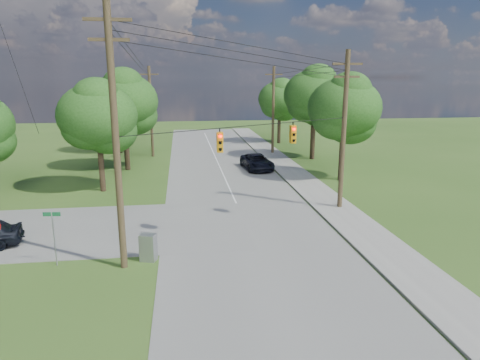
{
  "coord_description": "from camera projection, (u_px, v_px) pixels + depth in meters",
  "views": [
    {
      "loc": [
        -1.72,
        -18.93,
        8.75
      ],
      "look_at": [
        1.58,
        5.0,
        2.95
      ],
      "focal_mm": 32.0,
      "sensor_mm": 36.0,
      "label": 1
    }
  ],
  "objects": [
    {
      "name": "traffic_signals",
      "position": [
        259.0,
        138.0,
        23.83
      ],
      "size": [
        4.91,
        3.27,
        1.05
      ],
      "color": "orange",
      "rests_on": "ground"
    },
    {
      "name": "tree_e_near",
      "position": [
        344.0,
        108.0,
        36.05
      ],
      "size": [
        6.2,
        6.2,
        8.81
      ],
      "color": "#413120",
      "rests_on": "ground"
    },
    {
      "name": "tree_e_mid",
      "position": [
        314.0,
        95.0,
        45.6
      ],
      "size": [
        6.6,
        6.6,
        9.64
      ],
      "color": "#413120",
      "rests_on": "ground"
    },
    {
      "name": "pole_ne",
      "position": [
        344.0,
        129.0,
        28.12
      ],
      "size": [
        2.0,
        0.32,
        10.5
      ],
      "color": "#4D3E28",
      "rests_on": "ground"
    },
    {
      "name": "ground",
      "position": [
        222.0,
        265.0,
        20.51
      ],
      "size": [
        140.0,
        140.0,
        0.0
      ],
      "primitive_type": "plane",
      "color": "#35591D",
      "rests_on": "ground"
    },
    {
      "name": "tree_e_far",
      "position": [
        280.0,
        99.0,
        57.25
      ],
      "size": [
        5.8,
        5.8,
        8.32
      ],
      "color": "#413120",
      "rests_on": "ground"
    },
    {
      "name": "tree_w_mid",
      "position": [
        124.0,
        101.0,
        40.2
      ],
      "size": [
        6.4,
        6.4,
        9.22
      ],
      "color": "#413120",
      "rests_on": "ground"
    },
    {
      "name": "car_main_north",
      "position": [
        257.0,
        162.0,
        41.59
      ],
      "size": [
        2.89,
        5.45,
        1.46
      ],
      "primitive_type": "imported",
      "rotation": [
        0.0,
        0.0,
        0.09
      ],
      "color": "black",
      "rests_on": "main_road"
    },
    {
      "name": "pole_north_e",
      "position": [
        273.0,
        110.0,
        49.39
      ],
      "size": [
        2.0,
        0.32,
        10.0
      ],
      "color": "#4D3E28",
      "rests_on": "ground"
    },
    {
      "name": "sidewalk_east",
      "position": [
        354.0,
        222.0,
        26.46
      ],
      "size": [
        2.6,
        100.0,
        0.12
      ],
      "primitive_type": "cube",
      "color": "#A6A49B",
      "rests_on": "ground"
    },
    {
      "name": "control_cabinet",
      "position": [
        148.0,
        248.0,
        20.85
      ],
      "size": [
        0.88,
        0.75,
        1.35
      ],
      "primitive_type": "cube",
      "rotation": [
        0.0,
        0.0,
        -0.31
      ],
      "color": "gray",
      "rests_on": "ground"
    },
    {
      "name": "tree_w_far",
      "position": [
        117.0,
        100.0,
        49.64
      ],
      "size": [
        6.0,
        6.0,
        8.73
      ],
      "color": "#413120",
      "rests_on": "ground"
    },
    {
      "name": "power_lines",
      "position": [
        226.0,
        72.0,
        29.69
      ],
      "size": [
        13.93,
        29.62,
        4.93
      ],
      "color": "black",
      "rests_on": "ground"
    },
    {
      "name": "pole_sw",
      "position": [
        116.0,
        136.0,
        18.83
      ],
      "size": [
        2.0,
        0.32,
        12.0
      ],
      "color": "#4D3E28",
      "rests_on": "ground"
    },
    {
      "name": "tree_w_near",
      "position": [
        98.0,
        116.0,
        32.51
      ],
      "size": [
        6.0,
        6.0,
        8.4
      ],
      "color": "#413120",
      "rests_on": "ground"
    },
    {
      "name": "pole_north_w",
      "position": [
        151.0,
        111.0,
        47.54
      ],
      "size": [
        2.0,
        0.32,
        10.0
      ],
      "color": "#4D3E28",
      "rests_on": "ground"
    },
    {
      "name": "street_name_sign",
      "position": [
        54.0,
        232.0,
        20.04
      ],
      "size": [
        0.8,
        0.11,
        2.68
      ],
      "rotation": [
        0.0,
        0.0,
        -0.1
      ],
      "color": "gray",
      "rests_on": "ground"
    },
    {
      "name": "main_road",
      "position": [
        247.0,
        227.0,
        25.59
      ],
      "size": [
        10.0,
        100.0,
        0.03
      ],
      "primitive_type": "cube",
      "color": "gray",
      "rests_on": "ground"
    }
  ]
}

